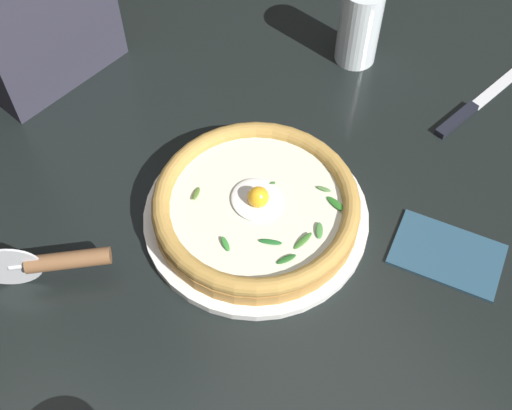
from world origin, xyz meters
name	(u,v)px	position (x,y,z in m)	size (l,w,h in m)	color
ground_plane	(264,204)	(0.00, 0.00, -0.01)	(2.40, 2.40, 0.03)	black
pizza_plate	(256,216)	(-0.02, 0.03, 0.01)	(0.30, 0.30, 0.01)	white
pizza	(256,205)	(-0.02, 0.03, 0.03)	(0.27, 0.27, 0.05)	#BF8740
pizza_cutter	(51,262)	(0.04, 0.29, 0.04)	(0.08, 0.15, 0.08)	silver
table_knife	(472,107)	(-0.04, -0.36, 0.00)	(0.05, 0.24, 0.01)	silver
drinking_glass	(359,31)	(0.15, -0.28, 0.06)	(0.07, 0.07, 0.13)	silver
folded_napkin	(448,253)	(-0.21, -0.15, 0.00)	(0.14, 0.09, 0.01)	navy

